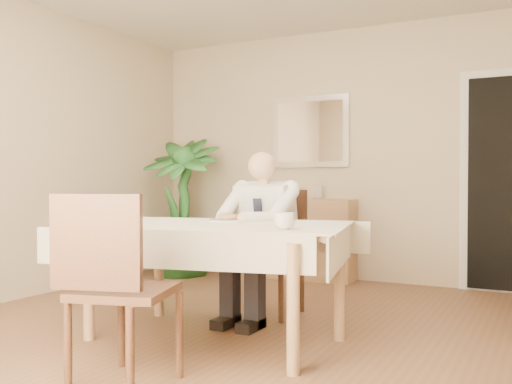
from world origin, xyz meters
The scene contains 16 objects.
room centered at (0.00, 0.00, 1.30)m, with size 5.00×5.02×2.60m.
mirror centered at (-0.45, 2.47, 1.55)m, with size 0.86×0.04×0.76m.
dining_table centered at (-0.08, -0.08, 0.67)m, with size 1.92×1.37×0.75m.
chair_far centered at (-0.08, 0.81, 0.54)m, with size 0.47×0.47×0.96m.
chair_near centered at (-0.07, -1.04, 0.55)m, with size 0.57×0.58×0.97m.
seated_man centered at (-0.08, 0.51, 0.69)m, with size 0.48×0.72×1.24m.
plate centered at (-0.10, 0.12, 0.76)m, with size 0.26×0.26×0.02m, color white.
food centered at (-0.10, 0.12, 0.78)m, with size 0.14×0.14×0.06m, color #8C603C.
knife centered at (-0.06, 0.06, 0.78)m, with size 0.01×0.01×0.13m, color silver.
fork centered at (-0.14, 0.06, 0.78)m, with size 0.01×0.01×0.13m, color silver.
coffee_mug centered at (0.50, -0.26, 0.80)m, with size 0.12×0.12×0.10m, color white.
sideboard centered at (-0.45, 2.32, 0.42)m, with size 1.05×0.36×0.84m, color #A47A4D.
photo_frame_left centered at (-0.92, 2.40, 0.91)m, with size 0.10×0.02×0.14m, color silver.
photo_frame_center centered at (-0.59, 2.38, 0.91)m, with size 0.10×0.02×0.14m, color silver.
photo_frame_right centered at (-0.33, 2.37, 0.91)m, with size 0.10×0.02×0.14m, color silver.
potted_palm centered at (-1.75, 1.93, 0.75)m, with size 0.84×0.84×1.50m, color #1F531F.
Camera 1 is at (1.84, -3.20, 1.04)m, focal length 40.00 mm.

